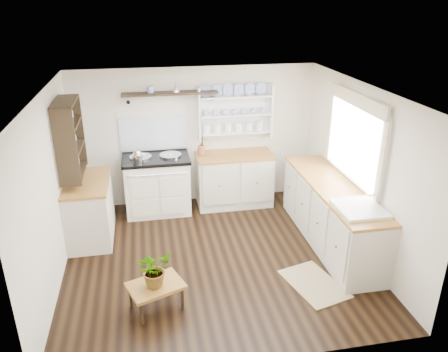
# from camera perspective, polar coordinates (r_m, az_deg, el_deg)

# --- Properties ---
(floor) EXTENTS (4.00, 3.80, 0.01)m
(floor) POSITION_cam_1_polar(r_m,az_deg,el_deg) (6.12, -1.16, -10.56)
(floor) COLOR black
(floor) RESTS_ON ground
(wall_back) EXTENTS (4.00, 0.02, 2.30)m
(wall_back) POSITION_cam_1_polar(r_m,az_deg,el_deg) (7.34, -3.72, 5.18)
(wall_back) COLOR beige
(wall_back) RESTS_ON ground
(wall_right) EXTENTS (0.02, 3.80, 2.30)m
(wall_right) POSITION_cam_1_polar(r_m,az_deg,el_deg) (6.19, 17.32, 0.76)
(wall_right) COLOR beige
(wall_right) RESTS_ON ground
(wall_left) EXTENTS (0.02, 3.80, 2.30)m
(wall_left) POSITION_cam_1_polar(r_m,az_deg,el_deg) (5.63, -21.76, -2.09)
(wall_left) COLOR beige
(wall_left) RESTS_ON ground
(ceiling) EXTENTS (4.00, 3.80, 0.01)m
(ceiling) POSITION_cam_1_polar(r_m,az_deg,el_deg) (5.22, -1.37, 11.02)
(ceiling) COLOR white
(ceiling) RESTS_ON wall_back
(window) EXTENTS (0.08, 1.55, 1.22)m
(window) POSITION_cam_1_polar(r_m,az_deg,el_deg) (6.16, 16.72, 4.82)
(window) COLOR white
(window) RESTS_ON wall_right
(aga_cooker) EXTENTS (1.06, 0.74, 0.98)m
(aga_cooker) POSITION_cam_1_polar(r_m,az_deg,el_deg) (7.22, -8.69, -1.01)
(aga_cooker) COLOR white
(aga_cooker) RESTS_ON floor
(back_cabinets) EXTENTS (1.27, 0.63, 0.90)m
(back_cabinets) POSITION_cam_1_polar(r_m,az_deg,el_deg) (7.39, 1.33, -0.34)
(back_cabinets) COLOR beige
(back_cabinets) RESTS_ON floor
(right_cabinets) EXTENTS (0.62, 2.43, 0.90)m
(right_cabinets) POSITION_cam_1_polar(r_m,az_deg,el_deg) (6.43, 13.82, -4.80)
(right_cabinets) COLOR beige
(right_cabinets) RESTS_ON floor
(belfast_sink) EXTENTS (0.55, 0.60, 0.45)m
(belfast_sink) POSITION_cam_1_polar(r_m,az_deg,el_deg) (5.68, 17.15, -5.15)
(belfast_sink) COLOR white
(belfast_sink) RESTS_ON right_cabinets
(left_cabinets) EXTENTS (0.62, 1.13, 0.90)m
(left_cabinets) POSITION_cam_1_polar(r_m,az_deg,el_deg) (6.67, -17.12, -4.09)
(left_cabinets) COLOR beige
(left_cabinets) RESTS_ON floor
(plate_rack) EXTENTS (1.20, 0.22, 0.90)m
(plate_rack) POSITION_cam_1_polar(r_m,az_deg,el_deg) (7.29, 1.36, 8.43)
(plate_rack) COLOR white
(plate_rack) RESTS_ON wall_back
(high_shelf) EXTENTS (1.50, 0.29, 0.16)m
(high_shelf) POSITION_cam_1_polar(r_m,az_deg,el_deg) (6.99, -7.06, 10.61)
(high_shelf) COLOR black
(high_shelf) RESTS_ON wall_back
(left_shelving) EXTENTS (0.28, 0.80, 1.05)m
(left_shelving) POSITION_cam_1_polar(r_m,az_deg,el_deg) (6.30, -19.52, 4.72)
(left_shelving) COLOR black
(left_shelving) RESTS_ON wall_left
(kettle) EXTENTS (0.16, 0.16, 0.20)m
(kettle) POSITION_cam_1_polar(r_m,az_deg,el_deg) (6.90, -11.23, 2.57)
(kettle) COLOR silver
(kettle) RESTS_ON aga_cooker
(utensil_crock) EXTENTS (0.12, 0.12, 0.14)m
(utensil_crock) POSITION_cam_1_polar(r_m,az_deg,el_deg) (7.19, -2.96, 3.41)
(utensil_crock) COLOR #9F503A
(utensil_crock) RESTS_ON back_cabinets
(center_table) EXTENTS (0.71, 0.61, 0.32)m
(center_table) POSITION_cam_1_polar(r_m,az_deg,el_deg) (5.16, -8.89, -14.21)
(center_table) COLOR brown
(center_table) RESTS_ON floor
(potted_plant) EXTENTS (0.50, 0.48, 0.42)m
(potted_plant) POSITION_cam_1_polar(r_m,az_deg,el_deg) (5.02, -9.07, -11.89)
(potted_plant) COLOR #3F7233
(potted_plant) RESTS_ON center_table
(floor_rug) EXTENTS (0.75, 0.96, 0.02)m
(floor_rug) POSITION_cam_1_polar(r_m,az_deg,el_deg) (5.73, 11.67, -13.62)
(floor_rug) COLOR #918254
(floor_rug) RESTS_ON floor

